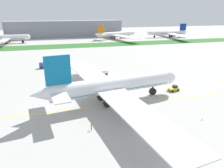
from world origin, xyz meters
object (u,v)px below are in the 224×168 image
(ground_crew_wingwalker_port, at_px, (151,117))
(parked_airliner_far_right, at_px, (115,34))
(pushback_tug, at_px, (174,88))
(service_truck_catering_van, at_px, (44,65))
(airliner_foreground, at_px, (111,86))
(traffic_cone_near_nose, at_px, (202,119))
(service_truck_baggage_loader, at_px, (102,72))
(parked_airliner_far_outer, at_px, (169,33))
(ground_crew_marshaller_front, at_px, (91,126))
(parked_airliner_far_centre, at_px, (9,38))

(ground_crew_wingwalker_port, relative_size, parked_airliner_far_right, 0.02)
(pushback_tug, distance_m, service_truck_catering_van, 70.13)
(airliner_foreground, xyz_separation_m, traffic_cone_near_nose, (22.20, -18.87, -5.74))
(service_truck_baggage_loader, distance_m, service_truck_catering_van, 34.81)
(traffic_cone_near_nose, height_order, service_truck_catering_van, service_truck_catering_van)
(traffic_cone_near_nose, height_order, service_truck_baggage_loader, service_truck_baggage_loader)
(parked_airliner_far_outer, bearing_deg, ground_crew_marshaller_front, -124.15)
(service_truck_baggage_loader, bearing_deg, airliner_foreground, -96.37)
(ground_crew_wingwalker_port, relative_size, parked_airliner_far_outer, 0.02)
(traffic_cone_near_nose, bearing_deg, service_truck_baggage_loader, 110.26)
(traffic_cone_near_nose, relative_size, service_truck_catering_van, 0.12)
(ground_crew_wingwalker_port, bearing_deg, pushback_tug, 46.66)
(service_truck_catering_van, bearing_deg, parked_airliner_far_outer, 38.37)
(ground_crew_wingwalker_port, relative_size, ground_crew_marshaller_front, 0.96)
(ground_crew_wingwalker_port, xyz_separation_m, parked_airliner_far_right, (37.72, 175.07, 3.89))
(parked_airliner_far_right, bearing_deg, pushback_tug, -97.03)
(parked_airliner_far_centre, bearing_deg, ground_crew_wingwalker_port, -68.44)
(pushback_tug, height_order, parked_airliner_far_outer, parked_airliner_far_outer)
(pushback_tug, relative_size, service_truck_catering_van, 1.24)
(traffic_cone_near_nose, xyz_separation_m, parked_airliner_far_outer, (85.88, 176.34, 4.76))
(ground_crew_marshaller_front, bearing_deg, airliner_foreground, 59.14)
(pushback_tug, height_order, ground_crew_marshaller_front, pushback_tug)
(airliner_foreground, distance_m, parked_airliner_far_right, 166.04)
(ground_crew_marshaller_front, height_order, parked_airliner_far_right, parked_airliner_far_right)
(ground_crew_wingwalker_port, distance_m, ground_crew_marshaller_front, 17.41)
(ground_crew_marshaller_front, xyz_separation_m, parked_airliner_far_outer, (117.58, 173.36, 3.97))
(ground_crew_wingwalker_port, height_order, traffic_cone_near_nose, ground_crew_wingwalker_port)
(ground_crew_wingwalker_port, xyz_separation_m, traffic_cone_near_nose, (14.29, -3.44, -0.75))
(parked_airliner_far_outer, bearing_deg, parked_airliner_far_right, 178.01)
(ground_crew_marshaller_front, xyz_separation_m, traffic_cone_near_nose, (31.70, -2.97, -0.79))
(traffic_cone_near_nose, bearing_deg, parked_airliner_far_outer, 64.03)
(pushback_tug, bearing_deg, service_truck_catering_van, 136.28)
(pushback_tug, xyz_separation_m, ground_crew_marshaller_front, (-35.96, -20.13, 0.07))
(airliner_foreground, xyz_separation_m, service_truck_catering_van, (-24.22, 52.71, -4.43))
(parked_airliner_far_centre, distance_m, parked_airliner_far_right, 104.79)
(pushback_tug, distance_m, parked_airliner_far_outer, 173.66)
(service_truck_baggage_loader, relative_size, parked_airliner_far_right, 0.08)
(airliner_foreground, distance_m, service_truck_baggage_loader, 32.22)
(ground_crew_wingwalker_port, bearing_deg, ground_crew_marshaller_front, -178.47)
(service_truck_baggage_loader, bearing_deg, parked_airliner_far_centre, 117.10)
(service_truck_catering_van, height_order, parked_airliner_far_outer, parked_airliner_far_outer)
(ground_crew_marshaller_front, height_order, traffic_cone_near_nose, ground_crew_marshaller_front)
(parked_airliner_far_outer, bearing_deg, service_truck_baggage_loader, -129.73)
(ground_crew_wingwalker_port, distance_m, service_truck_baggage_loader, 47.32)
(service_truck_catering_van, height_order, parked_airliner_far_right, parked_airliner_far_right)
(service_truck_catering_van, xyz_separation_m, parked_airliner_far_right, (69.85, 106.94, 3.33))
(parked_airliner_far_right, xyz_separation_m, parked_airliner_far_outer, (62.45, -2.17, 0.12))
(ground_crew_wingwalker_port, bearing_deg, parked_airliner_far_outer, 59.91)
(pushback_tug, distance_m, parked_airliner_far_right, 156.63)
(parked_airliner_far_outer, bearing_deg, service_truck_catering_van, -141.63)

